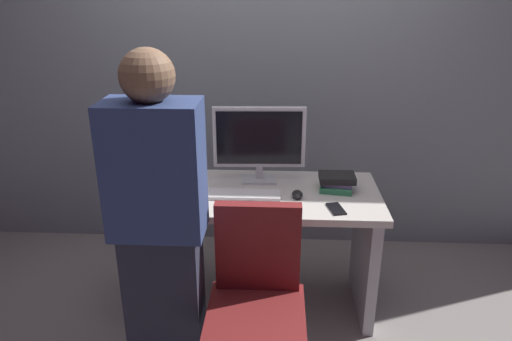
{
  "coord_description": "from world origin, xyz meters",
  "views": [
    {
      "loc": [
        0.12,
        -2.48,
        1.85
      ],
      "look_at": [
        0.0,
        -0.05,
        0.9
      ],
      "focal_mm": 33.21,
      "sensor_mm": 36.0,
      "label": 1
    }
  ],
  "objects": [
    {
      "name": "cell_phone",
      "position": [
        0.43,
        -0.21,
        0.76
      ],
      "size": [
        0.1,
        0.16,
        0.01
      ],
      "primitive_type": "cube",
      "rotation": [
        0.0,
        0.0,
        0.22
      ],
      "color": "black",
      "rests_on": "desk"
    },
    {
      "name": "wall_back",
      "position": [
        0.0,
        0.85,
        1.5
      ],
      "size": [
        6.4,
        0.1,
        3.0
      ],
      "primitive_type": "cube",
      "color": "gray",
      "rests_on": "ground"
    },
    {
      "name": "desk",
      "position": [
        0.0,
        0.0,
        0.52
      ],
      "size": [
        1.41,
        0.67,
        0.75
      ],
      "color": "beige",
      "rests_on": "ground"
    },
    {
      "name": "office_chair",
      "position": [
        0.03,
        -0.69,
        0.43
      ],
      "size": [
        0.52,
        0.52,
        0.94
      ],
      "color": "black",
      "rests_on": "ground"
    },
    {
      "name": "ground_plane",
      "position": [
        0.0,
        0.0,
        0.0
      ],
      "size": [
        9.0,
        9.0,
        0.0
      ],
      "primitive_type": "plane",
      "color": "gray"
    },
    {
      "name": "keyboard",
      "position": [
        -0.08,
        -0.07,
        0.76
      ],
      "size": [
        0.43,
        0.13,
        0.02
      ],
      "primitive_type": "cube",
      "rotation": [
        0.0,
        0.0,
        -0.0
      ],
      "color": "white",
      "rests_on": "desk"
    },
    {
      "name": "person_at_desk",
      "position": [
        -0.39,
        -0.67,
        0.84
      ],
      "size": [
        0.4,
        0.24,
        1.64
      ],
      "color": "#262838",
      "rests_on": "ground"
    },
    {
      "name": "cup_by_monitor",
      "position": [
        -0.44,
        0.21,
        0.8
      ],
      "size": [
        0.07,
        0.07,
        0.09
      ],
      "primitive_type": "cylinder",
      "color": "silver",
      "rests_on": "desk"
    },
    {
      "name": "cup_near_keyboard",
      "position": [
        -0.38,
        -0.11,
        0.8
      ],
      "size": [
        0.07,
        0.07,
        0.09
      ],
      "primitive_type": "cylinder",
      "color": "silver",
      "rests_on": "desk"
    },
    {
      "name": "mouse",
      "position": [
        0.23,
        -0.06,
        0.77
      ],
      "size": [
        0.06,
        0.1,
        0.03
      ],
      "primitive_type": "ellipsoid",
      "color": "black",
      "rests_on": "desk"
    },
    {
      "name": "monitor",
      "position": [
        0.01,
        0.16,
        1.01
      ],
      "size": [
        0.54,
        0.15,
        0.46
      ],
      "color": "silver",
      "rests_on": "desk"
    },
    {
      "name": "book_stack",
      "position": [
        0.46,
        0.05,
        0.8
      ],
      "size": [
        0.21,
        0.18,
        0.09
      ],
      "color": "#338C59",
      "rests_on": "desk"
    }
  ]
}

